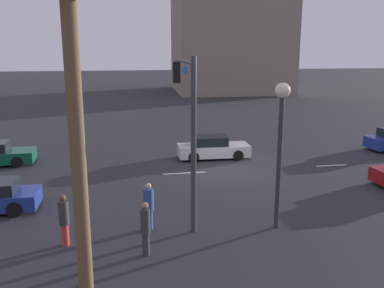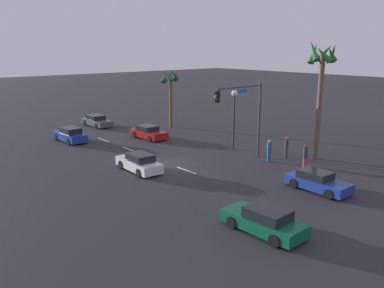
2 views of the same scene
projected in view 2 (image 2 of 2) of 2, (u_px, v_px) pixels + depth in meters
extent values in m
plane|color=#28282D|center=(169.00, 164.00, 32.41)|extent=(220.00, 220.00, 0.00)
cube|color=silver|center=(76.00, 130.00, 45.85)|extent=(1.81, 0.14, 0.01)
cube|color=silver|center=(103.00, 140.00, 40.84)|extent=(2.47, 0.14, 0.01)
cube|color=silver|center=(128.00, 149.00, 37.17)|extent=(1.85, 0.14, 0.01)
cube|color=silver|center=(187.00, 170.00, 30.67)|extent=(2.32, 0.14, 0.01)
cube|color=navy|center=(70.00, 136.00, 40.08)|extent=(4.52, 1.92, 0.74)
cube|color=black|center=(70.00, 130.00, 39.74)|extent=(2.21, 1.60, 0.56)
cylinder|color=black|center=(56.00, 137.00, 40.59)|extent=(0.65, 0.25, 0.64)
cylinder|color=black|center=(71.00, 135.00, 41.64)|extent=(0.65, 0.25, 0.64)
cylinder|color=black|center=(69.00, 142.00, 38.62)|extent=(0.65, 0.25, 0.64)
cylinder|color=black|center=(84.00, 139.00, 39.68)|extent=(0.65, 0.25, 0.64)
cube|color=silver|center=(139.00, 164.00, 30.50)|extent=(4.44, 1.80, 0.69)
cube|color=black|center=(140.00, 157.00, 30.15)|extent=(2.15, 1.53, 0.55)
cylinder|color=black|center=(121.00, 165.00, 31.11)|extent=(0.65, 0.24, 0.64)
cylinder|color=black|center=(139.00, 161.00, 32.05)|extent=(0.65, 0.24, 0.64)
cylinder|color=black|center=(139.00, 173.00, 29.03)|extent=(0.65, 0.24, 0.64)
cylinder|color=black|center=(157.00, 169.00, 29.97)|extent=(0.65, 0.24, 0.64)
cube|color=maroon|center=(149.00, 134.00, 41.38)|extent=(4.42, 2.06, 0.69)
cube|color=black|center=(147.00, 128.00, 41.43)|extent=(2.16, 1.72, 0.47)
cylinder|color=black|center=(163.00, 136.00, 41.04)|extent=(0.65, 0.25, 0.64)
cylinder|color=black|center=(150.00, 139.00, 39.89)|extent=(0.65, 0.25, 0.64)
cylinder|color=black|center=(148.00, 132.00, 42.96)|extent=(0.65, 0.25, 0.64)
cylinder|color=black|center=(135.00, 135.00, 41.82)|extent=(0.65, 0.25, 0.64)
cube|color=#0F5138|center=(263.00, 223.00, 20.39)|extent=(4.51, 2.00, 0.66)
cube|color=black|center=(268.00, 214.00, 20.06)|extent=(2.19, 1.69, 0.53)
cylinder|color=black|center=(232.00, 222.00, 20.86)|extent=(0.65, 0.25, 0.64)
cylinder|color=black|center=(253.00, 213.00, 21.98)|extent=(0.65, 0.25, 0.64)
cylinder|color=black|center=(275.00, 241.00, 18.88)|extent=(0.65, 0.25, 0.64)
cylinder|color=black|center=(295.00, 230.00, 20.00)|extent=(0.65, 0.25, 0.64)
cube|color=#474C51|center=(97.00, 122.00, 47.86)|extent=(4.76, 1.97, 0.65)
cube|color=black|center=(96.00, 117.00, 47.92)|extent=(2.31, 1.67, 0.51)
cylinder|color=black|center=(109.00, 124.00, 47.39)|extent=(0.65, 0.24, 0.64)
cylinder|color=black|center=(97.00, 126.00, 46.29)|extent=(0.65, 0.24, 0.64)
cylinder|color=black|center=(97.00, 121.00, 49.50)|extent=(0.65, 0.24, 0.64)
cylinder|color=black|center=(85.00, 123.00, 48.40)|extent=(0.65, 0.24, 0.64)
cube|color=navy|center=(318.00, 184.00, 26.29)|extent=(4.27, 1.74, 0.64)
cube|color=black|center=(315.00, 174.00, 26.34)|extent=(2.05, 1.52, 0.49)
cylinder|color=black|center=(343.00, 189.00, 25.83)|extent=(0.64, 0.22, 0.64)
cylinder|color=black|center=(329.00, 194.00, 24.83)|extent=(0.64, 0.22, 0.64)
cylinder|color=black|center=(308.00, 178.00, 27.81)|extent=(0.64, 0.22, 0.64)
cylinder|color=black|center=(294.00, 183.00, 26.81)|extent=(0.64, 0.22, 0.64)
cylinder|color=#38383D|center=(259.00, 120.00, 33.90)|extent=(0.20, 0.20, 6.42)
cylinder|color=#38383D|center=(240.00, 87.00, 31.71)|extent=(0.21, 4.92, 0.12)
cube|color=black|center=(217.00, 97.00, 30.35)|extent=(0.33, 0.33, 0.95)
sphere|color=#360503|center=(215.00, 93.00, 30.17)|extent=(0.20, 0.20, 0.20)
sphere|color=orange|center=(215.00, 97.00, 30.24)|extent=(0.20, 0.20, 0.20)
sphere|color=black|center=(215.00, 101.00, 30.31)|extent=(0.20, 0.20, 0.20)
cube|color=#1959B2|center=(242.00, 91.00, 31.93)|extent=(0.06, 1.10, 0.28)
cylinder|color=#2D2D33|center=(234.00, 123.00, 36.56)|extent=(0.18, 0.18, 4.93)
sphere|color=#F2EACC|center=(235.00, 93.00, 35.91)|extent=(0.56, 0.56, 0.56)
cylinder|color=#BF3833|center=(305.00, 163.00, 31.36)|extent=(0.34, 0.34, 0.77)
cylinder|color=#333338|center=(305.00, 153.00, 31.17)|extent=(0.45, 0.45, 0.85)
sphere|color=brown|center=(306.00, 146.00, 31.04)|extent=(0.23, 0.23, 0.23)
cylinder|color=#333338|center=(286.00, 153.00, 34.12)|extent=(0.31, 0.31, 0.77)
cylinder|color=#333338|center=(287.00, 144.00, 33.93)|extent=(0.42, 0.42, 0.85)
sphere|color=#8C664C|center=(287.00, 138.00, 33.80)|extent=(0.23, 0.23, 0.23)
cylinder|color=#2D478C|center=(269.00, 157.00, 33.06)|extent=(0.35, 0.35, 0.77)
cylinder|color=#2D478C|center=(269.00, 148.00, 32.87)|extent=(0.47, 0.47, 0.84)
sphere|color=tan|center=(270.00, 141.00, 32.75)|extent=(0.23, 0.23, 0.23)
cylinder|color=brown|center=(171.00, 102.00, 46.86)|extent=(0.40, 0.40, 5.87)
cone|color=#235628|center=(175.00, 75.00, 45.68)|extent=(0.80, 1.37, 1.38)
cone|color=#235628|center=(176.00, 76.00, 46.28)|extent=(1.25, 0.97, 1.35)
cone|color=#235628|center=(169.00, 76.00, 46.91)|extent=(1.14, 1.60, 1.63)
cone|color=#235628|center=(164.00, 77.00, 46.23)|extent=(1.44, 1.44, 1.43)
cone|color=#235628|center=(167.00, 76.00, 45.46)|extent=(1.58, 1.04, 1.50)
cylinder|color=brown|center=(319.00, 108.00, 32.84)|extent=(0.41, 0.41, 8.79)
cone|color=#2D6633|center=(331.00, 54.00, 31.35)|extent=(0.71, 1.42, 1.37)
cone|color=#2D6633|center=(332.00, 53.00, 31.93)|extent=(1.35, 1.10, 1.68)
cone|color=#2D6633|center=(324.00, 52.00, 32.51)|extent=(1.58, 1.15, 1.62)
cone|color=#2D6633|center=(314.00, 53.00, 32.42)|extent=(0.61, 1.26, 1.80)
cone|color=#2D6633|center=(313.00, 50.00, 31.46)|extent=(1.60, 1.08, 1.86)
cone|color=#2D6633|center=(323.00, 54.00, 31.11)|extent=(1.52, 1.28, 1.47)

